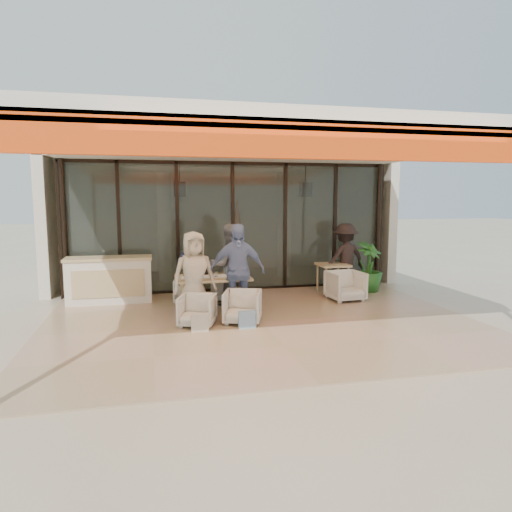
{
  "coord_description": "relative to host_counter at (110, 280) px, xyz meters",
  "views": [
    {
      "loc": [
        -2.01,
        -8.1,
        2.36
      ],
      "look_at": [
        0.1,
        0.9,
        1.15
      ],
      "focal_mm": 32.0,
      "sensor_mm": 36.0,
      "label": 1
    }
  ],
  "objects": [
    {
      "name": "tote_bag_blue",
      "position": [
        2.54,
        -2.65,
        -0.36
      ],
      "size": [
        0.3,
        0.1,
        0.34
      ],
      "primitive_type": "cube",
      "color": "#99BFD8",
      "rests_on": "ground"
    },
    {
      "name": "diner_periwinkle",
      "position": [
        2.54,
        -1.75,
        0.39
      ],
      "size": [
        1.12,
        0.55,
        1.84
      ],
      "primitive_type": "imported",
      "rotation": [
        0.0,
        0.0,
        -0.1
      ],
      "color": "#728BBE",
      "rests_on": "ground"
    },
    {
      "name": "glass_storefront",
      "position": [
        2.9,
        0.7,
        1.07
      ],
      "size": [
        8.08,
        0.1,
        3.2
      ],
      "color": "#9EADA3",
      "rests_on": "ground"
    },
    {
      "name": "side_table",
      "position": [
        5.19,
        -0.22,
        0.11
      ],
      "size": [
        0.7,
        0.7,
        0.74
      ],
      "color": "#D6B882",
      "rests_on": "ground"
    },
    {
      "name": "chair_near_left",
      "position": [
        1.7,
        -2.25,
        -0.21
      ],
      "size": [
        0.79,
        0.76,
        0.65
      ],
      "primitive_type": "imported",
      "rotation": [
        0.0,
        0.0,
        -0.33
      ],
      "color": "silver",
      "rests_on": "ground"
    },
    {
      "name": "diner_navy",
      "position": [
        1.7,
        -0.85,
        0.23
      ],
      "size": [
        0.65,
        0.55,
        1.52
      ],
      "primitive_type": "imported",
      "rotation": [
        0.0,
        0.0,
        2.76
      ],
      "color": "#171E33",
      "rests_on": "ground"
    },
    {
      "name": "terrace_floor",
      "position": [
        2.9,
        -2.3,
        -0.53
      ],
      "size": [
        8.0,
        6.0,
        0.01
      ],
      "primitive_type": "cube",
      "color": "tan",
      "rests_on": "ground"
    },
    {
      "name": "ground",
      "position": [
        2.9,
        -2.3,
        -0.53
      ],
      "size": [
        70.0,
        70.0,
        0.0
      ],
      "primitive_type": "plane",
      "color": "#C6B293",
      "rests_on": "ground"
    },
    {
      "name": "chair_near_right",
      "position": [
        2.54,
        -2.25,
        -0.19
      ],
      "size": [
        0.83,
        0.8,
        0.69
      ],
      "primitive_type": "imported",
      "rotation": [
        0.0,
        0.0,
        -0.32
      ],
      "color": "silver",
      "rests_on": "ground"
    },
    {
      "name": "side_chair",
      "position": [
        5.19,
        -0.97,
        -0.15
      ],
      "size": [
        0.79,
        0.75,
        0.76
      ],
      "primitive_type": "imported",
      "rotation": [
        0.0,
        0.0,
        0.08
      ],
      "color": "silver",
      "rests_on": "ground"
    },
    {
      "name": "diner_cream",
      "position": [
        1.7,
        -1.75,
        0.32
      ],
      "size": [
        0.91,
        0.68,
        1.71
      ],
      "primitive_type": "imported",
      "rotation": [
        0.0,
        0.0,
        0.17
      ],
      "color": "beige",
      "rests_on": "ground"
    },
    {
      "name": "chair_far_left",
      "position": [
        1.7,
        -0.35,
        -0.22
      ],
      "size": [
        0.69,
        0.66,
        0.63
      ],
      "primitive_type": "imported",
      "rotation": [
        0.0,
        0.0,
        2.98
      ],
      "color": "silver",
      "rests_on": "ground"
    },
    {
      "name": "terrace_structure",
      "position": [
        2.9,
        -2.56,
        2.72
      ],
      "size": [
        8.0,
        6.0,
        3.4
      ],
      "color": "silver",
      "rests_on": "ground"
    },
    {
      "name": "potted_palm",
      "position": [
        6.13,
        -0.2,
        0.1
      ],
      "size": [
        0.94,
        0.94,
        1.25
      ],
      "primitive_type": "imported",
      "rotation": [
        0.0,
        0.0,
        0.46
      ],
      "color": "#1E5919",
      "rests_on": "ground"
    },
    {
      "name": "host_counter",
      "position": [
        0.0,
        0.0,
        0.0
      ],
      "size": [
        1.85,
        0.65,
        1.04
      ],
      "color": "silver",
      "rests_on": "ground"
    },
    {
      "name": "standing_woman",
      "position": [
        5.58,
        -0.04,
        0.32
      ],
      "size": [
        1.2,
        0.82,
        1.71
      ],
      "primitive_type": "imported",
      "rotation": [
        0.0,
        0.0,
        3.33
      ],
      "color": "black",
      "rests_on": "ground"
    },
    {
      "name": "diner_grey",
      "position": [
        2.54,
        -0.85,
        0.36
      ],
      "size": [
        0.89,
        0.71,
        1.78
      ],
      "primitive_type": "imported",
      "rotation": [
        0.0,
        0.0,
        3.19
      ],
      "color": "slate",
      "rests_on": "ground"
    },
    {
      "name": "interior_block",
      "position": [
        2.91,
        3.02,
        1.7
      ],
      "size": [
        9.05,
        3.62,
        3.52
      ],
      "color": "silver",
      "rests_on": "ground"
    },
    {
      "name": "chair_far_right",
      "position": [
        2.54,
        -0.35,
        -0.22
      ],
      "size": [
        0.73,
        0.7,
        0.62
      ],
      "primitive_type": "imported",
      "rotation": [
        0.0,
        0.0,
        2.87
      ],
      "color": "silver",
      "rests_on": "ground"
    },
    {
      "name": "tote_bag_cream",
      "position": [
        1.7,
        -2.65,
        -0.36
      ],
      "size": [
        0.3,
        0.1,
        0.34
      ],
      "primitive_type": "cube",
      "color": "silver",
      "rests_on": "ground"
    },
    {
      "name": "dining_table",
      "position": [
        2.11,
        -1.3,
        0.16
      ],
      "size": [
        1.5,
        0.9,
        0.93
      ],
      "color": "#D6B882",
      "rests_on": "ground"
    }
  ]
}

